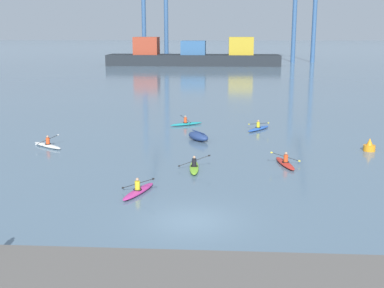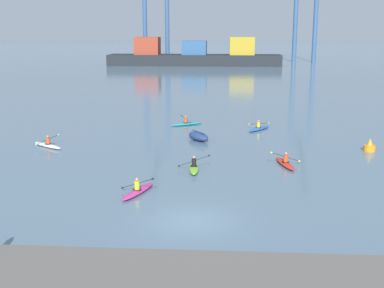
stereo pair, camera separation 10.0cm
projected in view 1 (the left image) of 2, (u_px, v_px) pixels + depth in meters
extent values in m
plane|color=slate|center=(192.00, 221.00, 24.53)|extent=(800.00, 800.00, 0.00)
cube|color=#1E2328|center=(193.00, 60.00, 129.05)|extent=(43.69, 8.32, 2.72)
cube|color=#993823|center=(146.00, 46.00, 129.01)|extent=(6.12, 5.82, 4.38)
cube|color=#2D5684|center=(193.00, 48.00, 128.37)|extent=(6.12, 5.82, 3.45)
cube|color=#B29323|center=(241.00, 46.00, 127.52)|extent=(6.12, 5.82, 4.39)
cylinder|color=#335684|center=(144.00, 11.00, 141.71)|extent=(1.20, 1.20, 27.89)
cylinder|color=#335684|center=(166.00, 11.00, 141.32)|extent=(1.20, 1.20, 27.89)
cylinder|color=#335684|center=(294.00, 20.00, 138.56)|extent=(1.20, 1.20, 22.86)
cylinder|color=#335684|center=(314.00, 20.00, 138.23)|extent=(1.20, 1.20, 22.86)
ellipsoid|color=navy|center=(198.00, 136.00, 42.19)|extent=(2.36, 2.77, 0.70)
cube|color=navy|center=(198.00, 132.00, 42.11)|extent=(1.14, 1.65, 0.06)
cylinder|color=orange|center=(369.00, 148.00, 38.59)|extent=(0.90, 0.90, 0.45)
cone|color=orange|center=(370.00, 142.00, 38.48)|extent=(0.50, 0.50, 0.55)
ellipsoid|color=teal|center=(186.00, 124.00, 48.88)|extent=(3.22, 2.27, 0.26)
torus|color=black|center=(185.00, 123.00, 48.81)|extent=(0.67, 0.67, 0.05)
cylinder|color=#DB471E|center=(185.00, 120.00, 48.75)|extent=(0.30, 0.30, 0.50)
sphere|color=tan|center=(185.00, 117.00, 48.67)|extent=(0.19, 0.19, 0.19)
cylinder|color=black|center=(186.00, 119.00, 48.75)|extent=(1.10, 1.79, 0.40)
ellipsoid|color=black|center=(181.00, 116.00, 49.61)|extent=(0.14, 0.19, 0.14)
ellipsoid|color=black|center=(191.00, 123.00, 47.90)|extent=(0.14, 0.19, 0.14)
ellipsoid|color=red|center=(285.00, 163.00, 34.53)|extent=(1.32, 3.45, 0.26)
torus|color=black|center=(286.00, 162.00, 34.41)|extent=(0.58, 0.58, 0.05)
cylinder|color=#DB471E|center=(286.00, 158.00, 34.35)|extent=(0.30, 0.30, 0.50)
sphere|color=tan|center=(286.00, 153.00, 34.27)|extent=(0.19, 0.19, 0.19)
cylinder|color=black|center=(286.00, 157.00, 34.38)|extent=(1.96, 0.47, 0.70)
ellipsoid|color=yellow|center=(272.00, 153.00, 34.16)|extent=(0.21, 0.08, 0.16)
ellipsoid|color=yellow|center=(299.00, 161.00, 34.60)|extent=(0.21, 0.08, 0.16)
ellipsoid|color=#7ABC2D|center=(194.00, 168.00, 33.51)|extent=(0.79, 3.43, 0.26)
torus|color=black|center=(194.00, 166.00, 33.38)|extent=(0.52, 0.52, 0.05)
cylinder|color=black|center=(194.00, 162.00, 33.33)|extent=(0.30, 0.30, 0.50)
sphere|color=tan|center=(194.00, 157.00, 33.25)|extent=(0.19, 0.19, 0.19)
cylinder|color=black|center=(194.00, 161.00, 33.35)|extent=(1.99, 0.14, 0.74)
ellipsoid|color=black|center=(179.00, 166.00, 33.44)|extent=(0.21, 0.05, 0.16)
ellipsoid|color=black|center=(209.00, 156.00, 33.27)|extent=(0.21, 0.05, 0.16)
ellipsoid|color=#2856B2|center=(259.00, 129.00, 46.58)|extent=(2.46, 3.12, 0.26)
torus|color=black|center=(258.00, 127.00, 46.48)|extent=(0.68, 0.68, 0.05)
cylinder|color=gold|center=(258.00, 125.00, 46.42)|extent=(0.30, 0.30, 0.50)
sphere|color=tan|center=(258.00, 121.00, 46.35)|extent=(0.19, 0.19, 0.19)
cylinder|color=black|center=(258.00, 124.00, 46.44)|extent=(1.71, 1.23, 0.40)
ellipsoid|color=yellow|center=(249.00, 124.00, 47.12)|extent=(0.18, 0.15, 0.14)
ellipsoid|color=yellow|center=(268.00, 123.00, 45.76)|extent=(0.18, 0.15, 0.14)
ellipsoid|color=#C13384|center=(138.00, 191.00, 28.61)|extent=(1.68, 3.41, 0.26)
torus|color=black|center=(138.00, 189.00, 28.49)|extent=(0.62, 0.62, 0.05)
cylinder|color=gold|center=(137.00, 185.00, 28.43)|extent=(0.30, 0.30, 0.50)
sphere|color=tan|center=(137.00, 179.00, 28.36)|extent=(0.19, 0.19, 0.19)
cylinder|color=black|center=(138.00, 183.00, 28.46)|extent=(1.87, 0.68, 0.80)
ellipsoid|color=black|center=(123.00, 188.00, 28.91)|extent=(0.21, 0.11, 0.17)
ellipsoid|color=black|center=(153.00, 179.00, 28.00)|extent=(0.21, 0.11, 0.17)
ellipsoid|color=silver|center=(47.00, 145.00, 39.86)|extent=(3.08, 2.51, 0.26)
torus|color=black|center=(48.00, 144.00, 39.76)|extent=(0.69, 0.69, 0.05)
cylinder|color=#DB471E|center=(48.00, 141.00, 39.71)|extent=(0.30, 0.30, 0.50)
sphere|color=tan|center=(48.00, 137.00, 39.63)|extent=(0.19, 0.19, 0.19)
cylinder|color=black|center=(47.00, 140.00, 39.72)|extent=(1.26, 1.67, 0.47)
ellipsoid|color=silver|center=(36.00, 145.00, 39.00)|extent=(0.15, 0.18, 0.14)
ellipsoid|color=silver|center=(58.00, 135.00, 40.43)|extent=(0.15, 0.18, 0.14)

